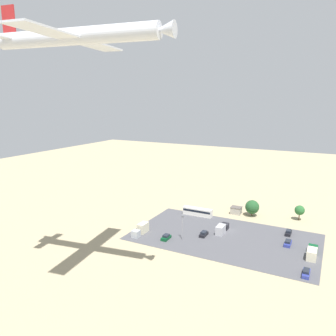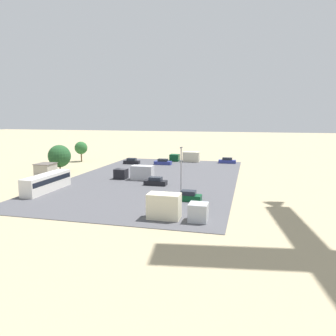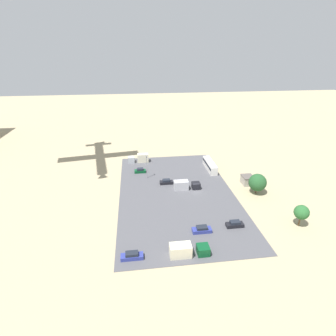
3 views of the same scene
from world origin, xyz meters
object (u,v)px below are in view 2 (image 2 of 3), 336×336
parked_car_1 (156,182)px  parked_car_2 (227,161)px  shed_building (46,170)px  parked_truck_2 (174,208)px  parked_car_3 (189,196)px  parked_car_4 (163,162)px  bus (47,182)px  parked_car_0 (132,161)px  parked_truck_1 (136,173)px  parked_truck_0 (187,157)px

parked_car_1 → parked_car_2: bearing=160.8°
shed_building → parked_car_1: 26.57m
parked_car_1 → parked_truck_2: size_ratio=0.55×
parked_car_3 → parked_car_4: parked_car_3 is taller
bus → parked_car_0: 34.38m
parked_truck_1 → parked_truck_2: (23.85, 13.58, 0.16)m
parked_car_0 → parked_car_3: bearing=-147.2°
parked_car_3 → parked_car_4: size_ratio=0.86×
parked_car_4 → parked_truck_0: 8.91m
parked_car_3 → parked_truck_0: 43.77m
parked_truck_0 → shed_building: bearing=138.8°
bus → parked_car_4: size_ratio=2.49×
parked_car_4 → parked_truck_1: size_ratio=0.57×
parked_truck_1 → parked_truck_2: parked_truck_2 is taller
parked_car_0 → parked_truck_0: (-8.25, 13.77, 0.63)m
parked_car_1 → parked_truck_0: 33.11m
bus → parked_car_2: size_ratio=2.45×
shed_building → parked_car_1: shed_building is taller
parked_car_4 → parked_truck_2: bearing=16.7°
parked_car_0 → parked_truck_2: size_ratio=0.56×
shed_building → parked_car_3: (13.26, 34.59, -0.68)m
shed_building → parked_truck_1: bearing=92.6°
parked_car_1 → parked_truck_1: (-4.41, -5.49, 0.70)m
parked_truck_0 → parked_truck_1: bearing=169.8°
bus → parked_truck_0: bus is taller
parked_truck_1 → shed_building: bearing=92.6°
bus → parked_car_0: bearing=84.7°
parked_car_0 → parked_car_4: bearing=-83.6°
parked_car_3 → parked_car_2: bearing=175.9°
parked_truck_1 → parked_truck_2: size_ratio=1.06×
shed_building → parked_car_0: 24.66m
parked_truck_0 → parked_car_0: bearing=120.9°
bus → parked_truck_0: bearing=68.2°
parked_car_4 → parked_car_2: bearing=111.9°
parked_car_2 → parked_car_4: (6.76, -16.78, -0.01)m
bus → parked_truck_1: bearing=49.4°
parked_car_4 → parked_truck_2: 47.26m
parked_car_1 → shed_building: bearing=-97.5°
parked_truck_1 → parked_car_1: bearing=-128.8°
shed_building → parked_truck_1: parked_truck_1 is taller
parked_car_4 → parked_truck_2: parked_truck_2 is taller
bus → parked_truck_1: (-13.77, 11.80, -0.27)m
parked_truck_2 → parked_car_2: bearing=176.4°
shed_building → bus: (12.82, 9.04, 0.27)m
parked_car_0 → bus: bearing=174.7°
parked_car_0 → parked_car_1: bearing=-150.4°
parked_car_0 → parked_truck_0: size_ratio=0.51×
parked_truck_0 → parked_truck_2: size_ratio=1.10×
parked_car_4 → parked_truck_0: bearing=144.9°
parked_car_0 → parked_car_3: (34.66, 22.36, -0.01)m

